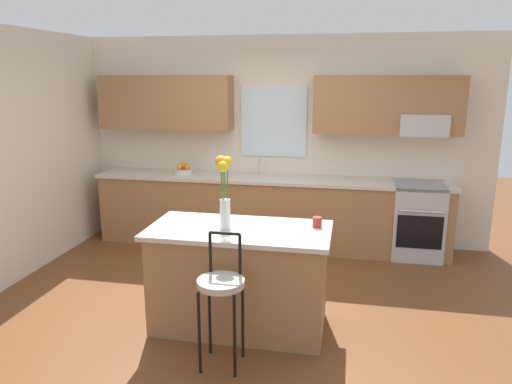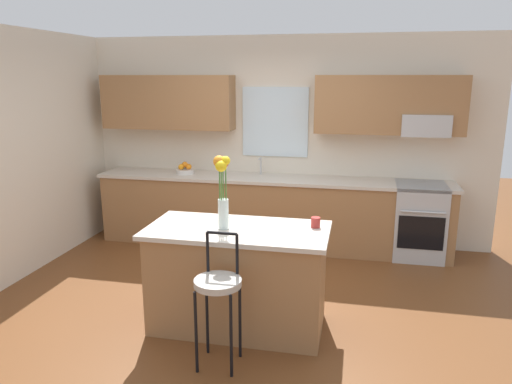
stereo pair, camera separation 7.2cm
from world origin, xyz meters
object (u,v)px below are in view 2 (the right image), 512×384
Objects in this scene: flower_vase at (222,183)px; fruit_bowl_oranges at (185,170)px; bar_stool_near at (218,288)px; mug_ceramic at (316,222)px; kitchen_island at (238,278)px; oven_range at (418,221)px.

fruit_bowl_oranges is (-1.15, 2.19, -0.35)m from flower_vase.
flower_vase is 2.50m from fruit_bowl_oranges.
mug_ceramic is (0.65, 0.76, 0.33)m from bar_stool_near.
bar_stool_near is at bearing -90.00° from kitchen_island.
mug_ceramic reaches higher than oven_range.
bar_stool_near is (-0.00, -0.60, 0.17)m from kitchen_island.
fruit_bowl_oranges is (-1.92, 1.99, 0.01)m from mug_ceramic.
mug_ceramic is 2.76m from fruit_bowl_oranges.
oven_range is 2.75m from kitchen_island.
bar_stool_near is 0.89m from flower_vase.
kitchen_island is at bearing 20.70° from flower_vase.
flower_vase is (-1.86, -2.17, 0.86)m from oven_range.
flower_vase is at bearing -165.27° from mug_ceramic.
flower_vase is (-0.12, -0.04, 0.86)m from kitchen_island.
kitchen_island is (-1.75, -2.12, 0.00)m from oven_range.
oven_range is 0.59× the size of kitchen_island.
bar_stool_near is (-1.75, -2.73, 0.18)m from oven_range.
fruit_bowl_oranges is (-3.01, 0.03, 0.52)m from oven_range.
kitchen_island is at bearing -129.48° from oven_range.
mug_ceramic is (0.65, 0.16, 0.50)m from kitchen_island.
mug_ceramic is at bearing 49.42° from bar_stool_near.
kitchen_island is 2.55m from fruit_bowl_oranges.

